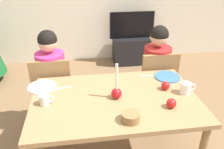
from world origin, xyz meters
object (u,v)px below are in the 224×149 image
(tv_stand, at_px, (131,50))
(tv, at_px, (132,25))
(chair_left, at_px, (54,90))
(mug_left, at_px, (45,100))
(mug_right, at_px, (186,88))
(apple_near_candle, at_px, (165,86))
(plate_right, at_px, (167,77))
(apple_by_left_plate, at_px, (171,103))
(person_right_child, at_px, (155,77))
(person_left_child, at_px, (53,84))
(candle_centerpiece, at_px, (117,91))
(plate_left, at_px, (42,87))
(dining_table, at_px, (115,106))
(bowl_walnuts, at_px, (131,117))
(chair_right, at_px, (156,82))

(tv_stand, relative_size, tv, 0.81)
(chair_left, distance_m, mug_left, 0.68)
(mug_right, xyz_separation_m, apple_near_candle, (-0.15, 0.08, -0.01))
(plate_right, bearing_deg, mug_left, -165.15)
(apple_near_candle, xyz_separation_m, apple_by_left_plate, (-0.05, -0.27, 0.00))
(person_right_child, relative_size, plate_right, 4.73)
(chair_left, distance_m, tv, 2.11)
(tv, distance_m, mug_left, 2.62)
(chair_left, xyz_separation_m, person_left_child, (-0.00, 0.03, 0.06))
(candle_centerpiece, bearing_deg, plate_left, 157.18)
(person_right_child, xyz_separation_m, tv_stand, (0.08, 1.66, -0.33))
(candle_centerpiece, xyz_separation_m, apple_by_left_plate, (0.41, -0.19, -0.03))
(dining_table, distance_m, plate_right, 0.64)
(tv_stand, height_order, mug_left, mug_left)
(dining_table, xyz_separation_m, mug_left, (-0.58, -0.01, 0.13))
(plate_left, distance_m, mug_left, 0.29)
(tv_stand, bearing_deg, bowl_walnuts, -102.75)
(chair_left, relative_size, plate_left, 3.53)
(chair_right, height_order, mug_right, chair_right)
(mug_right, bearing_deg, person_left_child, 151.65)
(bowl_walnuts, bearing_deg, person_left_child, 124.27)
(plate_right, height_order, mug_right, mug_right)
(bowl_walnuts, bearing_deg, plate_left, 140.32)
(tv, height_order, bowl_walnuts, tv)
(mug_right, xyz_separation_m, apple_by_left_plate, (-0.20, -0.19, -0.01))
(person_right_child, distance_m, apple_near_candle, 0.61)
(dining_table, height_order, tv, tv)
(person_right_child, distance_m, apple_by_left_plate, 0.88)
(apple_near_candle, bearing_deg, person_left_child, 151.69)
(mug_left, xyz_separation_m, apple_near_candle, (1.04, 0.08, -0.01))
(dining_table, distance_m, mug_left, 0.59)
(chair_left, xyz_separation_m, chair_right, (1.15, 0.00, 0.00))
(chair_right, relative_size, apple_by_left_plate, 11.43)
(chair_left, bearing_deg, plate_right, -15.35)
(person_right_child, height_order, apple_near_candle, person_right_child)
(chair_left, relative_size, mug_right, 6.57)
(apple_by_left_plate, bearing_deg, person_left_child, 140.16)
(candle_centerpiece, xyz_separation_m, plate_left, (-0.64, 0.27, -0.06))
(chair_left, xyz_separation_m, person_right_child, (1.15, 0.03, 0.06))
(chair_left, bearing_deg, person_left_child, 90.00)
(apple_near_candle, bearing_deg, plate_left, 170.04)
(plate_right, xyz_separation_m, apple_by_left_plate, (-0.15, -0.49, 0.03))
(apple_near_candle, bearing_deg, tv, 85.12)
(person_left_child, bearing_deg, tv, 53.28)
(plate_right, bearing_deg, tv, 87.41)
(chair_right, xyz_separation_m, candle_centerpiece, (-0.56, -0.61, 0.30))
(dining_table, xyz_separation_m, plate_right, (0.56, 0.29, 0.09))
(person_right_child, bearing_deg, chair_right, -90.00)
(plate_right, relative_size, mug_right, 1.81)
(dining_table, distance_m, candle_centerpiece, 0.15)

